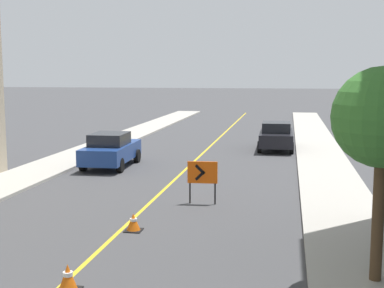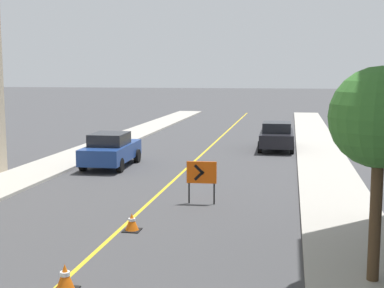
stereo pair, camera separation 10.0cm
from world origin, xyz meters
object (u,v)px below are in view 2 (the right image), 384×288
at_px(parked_car_curb_mid, 277,136).
at_px(street_tree_right_near, 380,119).
at_px(parked_car_curb_near, 111,150).
at_px(arrow_barricade_primary, 202,174).
at_px(traffic_cone_fourth, 132,222).
at_px(traffic_cone_third, 65,278).

xyz_separation_m(parked_car_curb_mid, street_tree_right_near, (2.47, -19.18, 2.63)).
bearing_deg(parked_car_curb_near, arrow_barricade_primary, -51.40).
relative_size(traffic_cone_fourth, street_tree_right_near, 0.11).
xyz_separation_m(traffic_cone_third, parked_car_curb_mid, (3.62, 20.59, 0.52)).
bearing_deg(parked_car_curb_mid, arrow_barricade_primary, -99.87).
bearing_deg(traffic_cone_fourth, street_tree_right_near, -24.98).
bearing_deg(traffic_cone_fourth, parked_car_curb_mid, 77.95).
bearing_deg(street_tree_right_near, traffic_cone_third, -167.02).
bearing_deg(street_tree_right_near, arrow_barricade_primary, 126.70).
distance_m(parked_car_curb_mid, street_tree_right_near, 19.52).
relative_size(parked_car_curb_mid, street_tree_right_near, 0.99).
xyz_separation_m(traffic_cone_fourth, parked_car_curb_near, (-3.90, 9.57, 0.56)).
relative_size(traffic_cone_third, parked_car_curb_mid, 0.13).
height_order(arrow_barricade_primary, parked_car_curb_mid, parked_car_curb_mid).
height_order(parked_car_curb_near, parked_car_curb_mid, same).
height_order(traffic_cone_fourth, arrow_barricade_primary, arrow_barricade_primary).
height_order(parked_car_curb_mid, street_tree_right_near, street_tree_right_near).
relative_size(traffic_cone_fourth, arrow_barricade_primary, 0.35).
xyz_separation_m(traffic_cone_fourth, arrow_barricade_primary, (1.39, 3.37, 0.76)).
height_order(parked_car_curb_near, street_tree_right_near, street_tree_right_near).
distance_m(traffic_cone_third, traffic_cone_fourth, 4.19).
height_order(traffic_cone_third, traffic_cone_fourth, traffic_cone_third).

